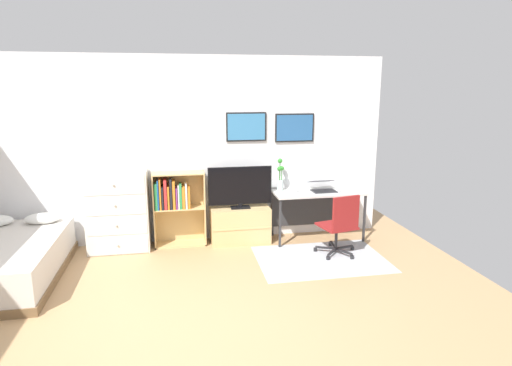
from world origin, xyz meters
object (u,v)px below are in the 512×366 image
Objects in this scene: computer_mouse at (341,191)px; wine_glass at (296,184)px; laptop at (322,186)px; dresser at (118,211)px; desk at (316,199)px; bookshelf at (176,202)px; tv_stand at (240,225)px; bamboo_vase at (280,177)px; office_chair at (341,223)px; television at (240,187)px; bed at (2,261)px.

computer_mouse is 0.70m from wine_glass.
laptop reaches higher than computer_mouse.
desk is (2.88, 0.01, 0.03)m from dresser.
laptop is 0.28m from computer_mouse.
laptop is (2.17, -0.08, 0.16)m from bookshelf.
bookshelf is 1.24× the size of tv_stand.
bookshelf is at bearing 4.50° from dresser.
bamboo_vase is (0.62, 0.08, 0.69)m from tv_stand.
dresser is at bearing 153.12° from office_chair.
television reaches higher than computer_mouse.
dresser is at bearing -177.75° from bamboo_vase.
tv_stand is 1.49m from office_chair.
office_chair is (4.22, -0.00, 0.21)m from bed.
dresser is 1.74m from tv_stand.
bamboo_vase is (2.34, 0.09, 0.38)m from dresser.
television is 1.19m from desk.
bed is 4.53m from computer_mouse.
computer_mouse is at bearing -25.72° from desk.
wine_glass reaches higher than desk.
bookshelf reaches higher than wine_glass.
computer_mouse is (1.49, -0.16, 0.49)m from tv_stand.
bed is 2.28× the size of office_chair.
bed is at bearing 167.45° from office_chair.
wine_glass is at bearing -8.60° from tv_stand.
wine_glass is at bearing -2.42° from dresser.
dresser is 2.37m from bamboo_vase.
computer_mouse is 0.93m from bamboo_vase.
dresser is 1.32× the size of office_chair.
dresser is at bearing 177.58° from wine_glass.
bed is at bearing -172.15° from computer_mouse.
bed is 1.50m from dresser.
dresser is at bearing 179.76° from television.
bamboo_vase is at bearing 168.50° from laptop.
television reaches higher than wine_glass.
bed is 1.46× the size of desk.
office_chair is 0.73m from computer_mouse.
bamboo_vase is (0.62, 0.10, 0.11)m from television.
office_chair is 1.17m from bamboo_vase.
office_chair reaches higher than tv_stand.
television is 8.89× the size of computer_mouse.
office_chair is at bearing -20.69° from bookshelf.
office_chair is 4.78× the size of wine_glass.
desk is 7.44× the size of wine_glass.
office_chair is at bearing -55.35° from wine_glass.
computer_mouse is (2.42, -0.21, 0.11)m from bookshelf.
computer_mouse is at bearing -29.48° from laptop.
tv_stand is at bearing 90.00° from television.
laptop is 2.20× the size of wine_glass.
tv_stand is 4.81× the size of wine_glass.
wine_glass is at bearing -5.59° from bookshelf.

